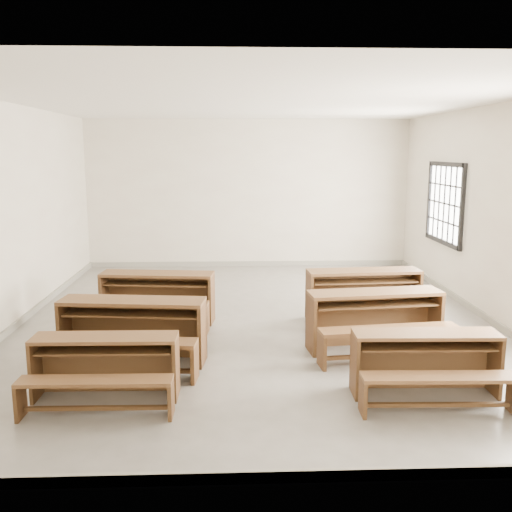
{
  "coord_description": "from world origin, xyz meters",
  "views": [
    {
      "loc": [
        -0.33,
        -8.23,
        2.52
      ],
      "look_at": [
        0.0,
        0.0,
        1.0
      ],
      "focal_mm": 40.0,
      "sensor_mm": 36.0,
      "label": 1
    }
  ],
  "objects_px": {
    "desk_set_0": "(105,364)",
    "desk_set_5": "(364,291)",
    "desk_set_1": "(132,327)",
    "desk_set_2": "(157,294)",
    "desk_set_3": "(427,360)",
    "desk_set_4": "(376,317)"
  },
  "relations": [
    {
      "from": "desk_set_0",
      "to": "desk_set_5",
      "type": "xyz_separation_m",
      "value": [
        3.28,
        2.67,
        0.06
      ]
    },
    {
      "from": "desk_set_1",
      "to": "desk_set_5",
      "type": "bearing_deg",
      "value": 34.0
    },
    {
      "from": "desk_set_2",
      "to": "desk_set_3",
      "type": "xyz_separation_m",
      "value": [
        3.13,
        -2.73,
        -0.04
      ]
    },
    {
      "from": "desk_set_0",
      "to": "desk_set_5",
      "type": "distance_m",
      "value": 4.23
    },
    {
      "from": "desk_set_3",
      "to": "desk_set_4",
      "type": "height_order",
      "value": "desk_set_4"
    },
    {
      "from": "desk_set_3",
      "to": "desk_set_4",
      "type": "distance_m",
      "value": 1.41
    },
    {
      "from": "desk_set_0",
      "to": "desk_set_3",
      "type": "xyz_separation_m",
      "value": [
        3.31,
        -0.05,
        0.01
      ]
    },
    {
      "from": "desk_set_1",
      "to": "desk_set_0",
      "type": "bearing_deg",
      "value": -88.99
    },
    {
      "from": "desk_set_1",
      "to": "desk_set_3",
      "type": "height_order",
      "value": "desk_set_1"
    },
    {
      "from": "desk_set_0",
      "to": "desk_set_3",
      "type": "height_order",
      "value": "desk_set_3"
    },
    {
      "from": "desk_set_4",
      "to": "desk_set_1",
      "type": "bearing_deg",
      "value": 179.74
    },
    {
      "from": "desk_set_5",
      "to": "desk_set_0",
      "type": "bearing_deg",
      "value": -144.92
    },
    {
      "from": "desk_set_0",
      "to": "desk_set_2",
      "type": "relative_size",
      "value": 0.85
    },
    {
      "from": "desk_set_0",
      "to": "desk_set_4",
      "type": "xyz_separation_m",
      "value": [
        3.13,
        1.34,
        0.06
      ]
    },
    {
      "from": "desk_set_1",
      "to": "desk_set_5",
      "type": "height_order",
      "value": "desk_set_1"
    },
    {
      "from": "desk_set_0",
      "to": "desk_set_1",
      "type": "bearing_deg",
      "value": 85.36
    },
    {
      "from": "desk_set_2",
      "to": "desk_set_5",
      "type": "height_order",
      "value": "desk_set_5"
    },
    {
      "from": "desk_set_1",
      "to": "desk_set_3",
      "type": "xyz_separation_m",
      "value": [
        3.21,
        -1.07,
        -0.06
      ]
    },
    {
      "from": "desk_set_1",
      "to": "desk_set_5",
      "type": "relative_size",
      "value": 1.04
    },
    {
      "from": "desk_set_4",
      "to": "desk_set_5",
      "type": "bearing_deg",
      "value": 76.79
    },
    {
      "from": "desk_set_3",
      "to": "desk_set_0",
      "type": "bearing_deg",
      "value": -179.3
    },
    {
      "from": "desk_set_5",
      "to": "desk_set_3",
      "type": "bearing_deg",
      "value": -93.5
    }
  ]
}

